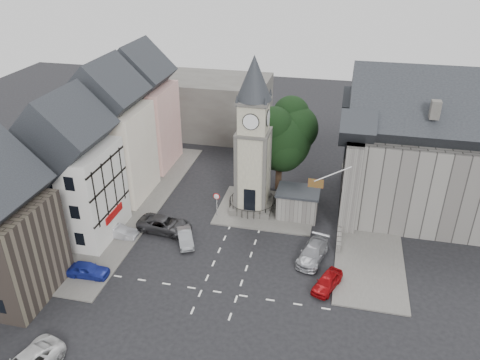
% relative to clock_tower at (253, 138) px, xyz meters
% --- Properties ---
extents(ground, '(120.00, 120.00, 0.00)m').
position_rel_clock_tower_xyz_m(ground, '(0.00, -7.99, -8.12)').
color(ground, black).
rests_on(ground, ground).
extents(pavement_west, '(6.00, 30.00, 0.14)m').
position_rel_clock_tower_xyz_m(pavement_west, '(-12.50, -1.99, -8.05)').
color(pavement_west, '#595651').
rests_on(pavement_west, ground).
extents(pavement_east, '(6.00, 26.00, 0.14)m').
position_rel_clock_tower_xyz_m(pavement_east, '(12.00, 0.01, -8.05)').
color(pavement_east, '#595651').
rests_on(pavement_east, ground).
extents(central_island, '(10.00, 8.00, 0.16)m').
position_rel_clock_tower_xyz_m(central_island, '(1.50, 0.01, -8.04)').
color(central_island, '#595651').
rests_on(central_island, ground).
extents(road_markings, '(20.00, 8.00, 0.01)m').
position_rel_clock_tower_xyz_m(road_markings, '(0.00, -13.49, -8.12)').
color(road_markings, silver).
rests_on(road_markings, ground).
extents(clock_tower, '(4.86, 4.86, 16.25)m').
position_rel_clock_tower_xyz_m(clock_tower, '(0.00, 0.00, 0.00)').
color(clock_tower, '#4C4944').
rests_on(clock_tower, ground).
extents(stone_shelter, '(4.30, 3.30, 3.08)m').
position_rel_clock_tower_xyz_m(stone_shelter, '(4.80, -0.49, -6.57)').
color(stone_shelter, '#5E5B57').
rests_on(stone_shelter, ground).
extents(town_tree, '(7.20, 7.20, 10.80)m').
position_rel_clock_tower_xyz_m(town_tree, '(2.00, 5.01, -1.15)').
color(town_tree, black).
rests_on(town_tree, ground).
extents(warning_sign_post, '(0.70, 0.19, 2.85)m').
position_rel_clock_tower_xyz_m(warning_sign_post, '(-3.20, -2.56, -6.09)').
color(warning_sign_post, black).
rests_on(warning_sign_post, ground).
extents(terrace_pink, '(8.10, 7.60, 12.80)m').
position_rel_clock_tower_xyz_m(terrace_pink, '(-15.50, 8.01, -1.54)').
color(terrace_pink, '#E4A69C').
rests_on(terrace_pink, ground).
extents(terrace_cream, '(8.10, 7.60, 12.80)m').
position_rel_clock_tower_xyz_m(terrace_cream, '(-15.50, 0.01, -1.54)').
color(terrace_cream, '#F0E0C9').
rests_on(terrace_cream, ground).
extents(terrace_tudor, '(8.10, 7.60, 12.00)m').
position_rel_clock_tower_xyz_m(terrace_tudor, '(-15.50, -7.99, -1.93)').
color(terrace_tudor, silver).
rests_on(terrace_tudor, ground).
extents(backdrop_west, '(20.00, 10.00, 8.00)m').
position_rel_clock_tower_xyz_m(backdrop_west, '(-12.00, 20.01, -4.12)').
color(backdrop_west, '#4C4944').
rests_on(backdrop_west, ground).
extents(east_building, '(14.40, 11.40, 12.60)m').
position_rel_clock_tower_xyz_m(east_building, '(15.59, 3.01, -1.86)').
color(east_building, '#5E5B57').
rests_on(east_building, ground).
extents(east_boundary_wall, '(0.40, 16.00, 0.90)m').
position_rel_clock_tower_xyz_m(east_boundary_wall, '(9.20, 2.01, -7.67)').
color(east_boundary_wall, '#5E5B57').
rests_on(east_boundary_wall, ground).
extents(flagpole, '(3.68, 0.10, 2.74)m').
position_rel_clock_tower_xyz_m(flagpole, '(8.00, -3.99, -1.12)').
color(flagpole, white).
rests_on(flagpole, ground).
extents(car_west_blue, '(3.87, 1.71, 1.29)m').
position_rel_clock_tower_xyz_m(car_west_blue, '(-11.50, -13.99, -7.47)').
color(car_west_blue, navy).
rests_on(car_west_blue, ground).
extents(car_west_silver, '(3.73, 1.37, 1.22)m').
position_rel_clock_tower_xyz_m(car_west_silver, '(-11.50, -8.06, -7.51)').
color(car_west_silver, '#A8A9B0').
rests_on(car_west_silver, ground).
extents(car_west_grey, '(5.59, 2.98, 1.50)m').
position_rel_clock_tower_xyz_m(car_west_grey, '(-7.50, -6.10, -7.37)').
color(car_west_grey, '#323235').
rests_on(car_west_grey, ground).
extents(car_island_silver, '(2.79, 3.91, 1.22)m').
position_rel_clock_tower_xyz_m(car_island_silver, '(-4.97, -7.49, -7.51)').
color(car_island_silver, gray).
rests_on(car_island_silver, ground).
extents(car_island_east, '(3.00, 5.15, 1.40)m').
position_rel_clock_tower_xyz_m(car_island_east, '(7.00, -7.37, -7.42)').
color(car_island_east, gray).
rests_on(car_island_east, ground).
extents(car_east_red, '(2.75, 3.96, 1.25)m').
position_rel_clock_tower_xyz_m(car_east_red, '(8.50, -10.99, -7.49)').
color(car_east_red, '#91070B').
rests_on(car_east_red, ground).
extents(pedestrian, '(0.68, 0.48, 1.80)m').
position_rel_clock_tower_xyz_m(pedestrian, '(9.96, -1.34, -7.22)').
color(pedestrian, beige).
rests_on(pedestrian, ground).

